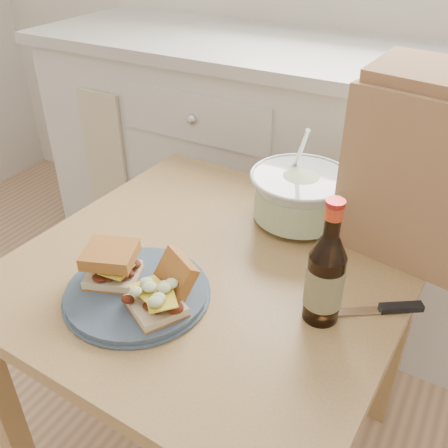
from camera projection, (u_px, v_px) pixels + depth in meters
The scene contains 9 objects.
cabinet_run at pixel (361, 191), 1.77m from camera, with size 2.50×0.64×0.94m.
dining_table at pixel (214, 297), 1.14m from camera, with size 0.85×0.85×0.68m.
plate at pixel (137, 292), 0.99m from camera, with size 0.28×0.28×0.02m, color #3E5065.
sandwich_left at pixel (112, 264), 0.99m from camera, with size 0.13×0.12×0.07m.
sandwich_right at pixel (162, 292), 0.93m from camera, with size 0.13×0.17×0.08m.
coleslaw_bowl at pixel (299, 198), 1.19m from camera, with size 0.24×0.24×0.24m.
beer_bottle at pixel (325, 277), 0.89m from camera, with size 0.07×0.07×0.25m.
knife at pixel (388, 309), 0.95m from camera, with size 0.18×0.13×0.01m.
paper_bag at pixel (420, 173), 1.04m from camera, with size 0.28×0.18×0.37m, color #AB7D52.
Camera 1 is at (0.33, 0.11, 1.34)m, focal length 40.00 mm.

